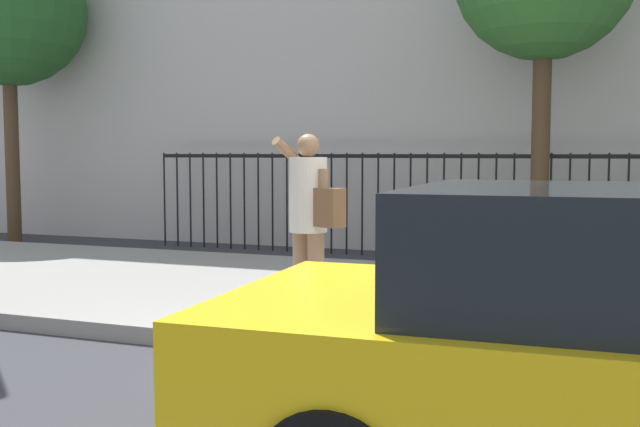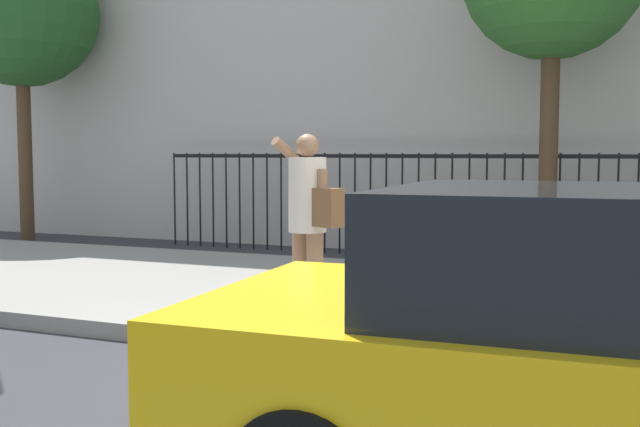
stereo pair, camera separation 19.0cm
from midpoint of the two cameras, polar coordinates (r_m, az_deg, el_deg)
name	(u,v)px [view 2 (the right image)]	position (r m, az deg, el deg)	size (l,w,h in m)	color
ground_plane	(431,377)	(5.57, 9.40, -12.14)	(60.00, 60.00, 0.00)	#333338
sidewalk	(485,308)	(7.65, 13.11, -7.00)	(28.00, 4.40, 0.15)	gray
iron_fence	(531,193)	(11.18, 16.23, 1.47)	(12.03, 0.04, 1.60)	black
pedestrian_on_phone	(309,210)	(6.74, 0.00, 0.27)	(0.72, 0.56, 1.62)	#936B4C
street_tree_far	(21,11)	(14.76, -21.42, 14.13)	(2.73, 2.73, 5.51)	#4C3823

